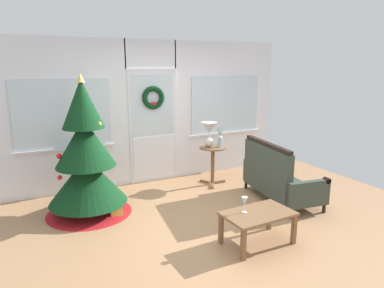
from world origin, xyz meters
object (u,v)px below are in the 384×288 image
object	(u,v)px
christmas_tree	(86,162)
settee_sofa	(277,178)
side_table	(213,158)
flower_vase	(220,141)
table_lamp	(209,131)
wine_glass	(245,201)
gift_box	(116,210)
coffee_table	(258,217)

from	to	relation	value
christmas_tree	settee_sofa	bearing A→B (deg)	-16.61
settee_sofa	side_table	bearing A→B (deg)	115.22
side_table	flower_vase	distance (m)	0.34
side_table	settee_sofa	bearing A→B (deg)	-64.78
table_lamp	flower_vase	bearing A→B (deg)	-32.01
christmas_tree	wine_glass	size ratio (longest dim) A/B	10.29
settee_sofa	flower_vase	bearing A→B (deg)	111.97
side_table	gift_box	xyz separation A→B (m)	(-1.92, -0.57, -0.41)
christmas_tree	side_table	distance (m)	2.27
flower_vase	gift_box	distance (m)	2.21
flower_vase	christmas_tree	bearing A→B (deg)	-174.27
settee_sofa	wine_glass	xyz separation A→B (m)	(-1.26, -0.92, 0.17)
christmas_tree	settee_sofa	xyz separation A→B (m)	(2.77, -0.82, -0.40)
christmas_tree	side_table	world-z (taller)	christmas_tree
table_lamp	side_table	bearing A→B (deg)	-33.69
christmas_tree	table_lamp	distance (m)	2.21
coffee_table	gift_box	world-z (taller)	coffee_table
christmas_tree	table_lamp	world-z (taller)	christmas_tree
table_lamp	coffee_table	bearing A→B (deg)	-103.59
christmas_tree	settee_sofa	world-z (taller)	christmas_tree
side_table	table_lamp	xyz separation A→B (m)	(-0.06, 0.04, 0.49)
settee_sofa	side_table	xyz separation A→B (m)	(-0.53, 1.12, 0.12)
christmas_tree	wine_glass	world-z (taller)	christmas_tree
christmas_tree	wine_glass	distance (m)	2.32
coffee_table	wine_glass	size ratio (longest dim) A/B	4.44
christmas_tree	coffee_table	size ratio (longest dim) A/B	2.32
coffee_table	christmas_tree	bearing A→B (deg)	132.24
gift_box	table_lamp	bearing A→B (deg)	18.16
gift_box	wine_glass	bearing A→B (deg)	-51.05
wine_glass	settee_sofa	bearing A→B (deg)	36.31
christmas_tree	table_lamp	bearing A→B (deg)	8.73
wine_glass	gift_box	bearing A→B (deg)	128.95
table_lamp	wine_glass	size ratio (longest dim) A/B	2.26
gift_box	flower_vase	bearing A→B (deg)	14.17
side_table	flower_vase	xyz separation A→B (m)	(0.10, -0.06, 0.32)
coffee_table	wine_glass	bearing A→B (deg)	152.77
side_table	gift_box	world-z (taller)	side_table
table_lamp	wine_glass	distance (m)	2.23
settee_sofa	gift_box	bearing A→B (deg)	167.34
table_lamp	gift_box	xyz separation A→B (m)	(-1.86, -0.61, -0.89)
christmas_tree	coffee_table	world-z (taller)	christmas_tree
wine_glass	christmas_tree	bearing A→B (deg)	130.80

